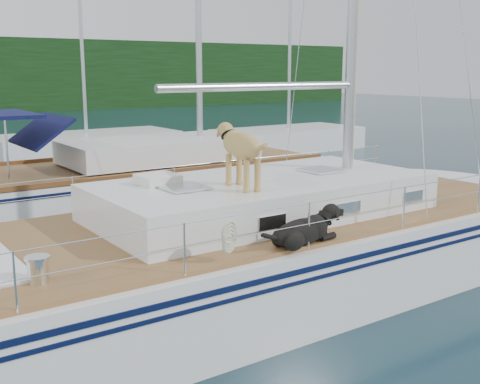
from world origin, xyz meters
TOP-DOWN VIEW (x-y plane):
  - ground at (0.00, 0.00)m, footprint 120.00×120.00m
  - main_sailboat at (0.09, -0.01)m, footprint 12.00×3.80m
  - neighbor_sailboat at (1.27, 6.45)m, footprint 11.00×3.50m
  - bg_boat_center at (4.00, 16.00)m, footprint 7.20×3.00m
  - bg_boat_east at (12.00, 13.00)m, footprint 6.40×3.00m

SIDE VIEW (x-z plane):
  - ground at x=0.00m, z-range 0.00..0.00m
  - bg_boat_center at x=4.00m, z-range -5.37..6.28m
  - bg_boat_east at x=12.00m, z-range -5.37..6.28m
  - neighbor_sailboat at x=1.27m, z-range -6.02..7.28m
  - main_sailboat at x=0.09m, z-range -6.33..7.68m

